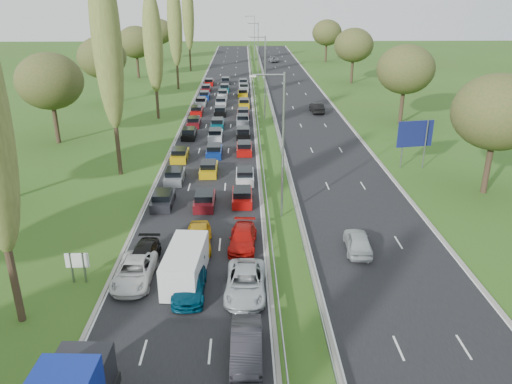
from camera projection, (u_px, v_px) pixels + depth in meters
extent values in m
plane|color=#314D18|center=(264.00, 116.00, 76.49)|extent=(260.00, 260.00, 0.00)
cube|color=black|center=(221.00, 113.00, 78.65)|extent=(10.50, 215.00, 0.04)
cube|color=black|center=(306.00, 112.00, 78.96)|extent=(10.50, 215.00, 0.04)
cube|color=gray|center=(256.00, 109.00, 78.58)|extent=(0.06, 215.00, 0.32)
cube|color=gray|center=(271.00, 109.00, 78.63)|extent=(0.06, 215.00, 0.32)
cylinder|color=gray|center=(283.00, 148.00, 39.91)|extent=(0.18, 0.18, 12.00)
cylinder|color=gray|center=(265.00, 79.00, 72.41)|extent=(0.18, 0.18, 12.00)
cylinder|color=gray|center=(258.00, 52.00, 104.91)|extent=(0.18, 0.18, 12.00)
cylinder|color=gray|center=(255.00, 38.00, 137.40)|extent=(0.18, 0.18, 12.00)
cylinder|color=#2D2116|center=(11.00, 265.00, 27.43)|extent=(0.44, 0.44, 7.20)
cylinder|color=#2D2116|center=(117.00, 137.00, 50.51)|extent=(0.44, 0.44, 7.92)
ellipsoid|color=#59622A|center=(106.00, 38.00, 46.93)|extent=(2.80, 2.80, 17.60)
cylinder|color=#2D2116|center=(157.00, 97.00, 73.99)|extent=(0.44, 0.44, 6.48)
ellipsoid|color=#59622A|center=(153.00, 41.00, 71.06)|extent=(2.80, 2.80, 14.40)
cylinder|color=#2D2116|center=(177.00, 70.00, 97.07)|extent=(0.44, 0.44, 7.20)
ellipsoid|color=#59622A|center=(175.00, 23.00, 93.81)|extent=(2.80, 2.80, 16.00)
cylinder|color=#2D2116|center=(190.00, 54.00, 120.15)|extent=(0.44, 0.44, 7.92)
ellipsoid|color=#59622A|center=(188.00, 11.00, 116.57)|extent=(2.80, 2.80, 17.60)
cylinder|color=#2D2116|center=(56.00, 124.00, 61.99)|extent=(0.56, 0.56, 4.84)
ellipsoid|color=#38471E|center=(50.00, 81.00, 60.03)|extent=(8.00, 8.00, 6.80)
cylinder|color=#2D2116|center=(105.00, 89.00, 84.27)|extent=(0.56, 0.56, 4.84)
ellipsoid|color=#38471E|center=(102.00, 57.00, 82.32)|extent=(8.00, 8.00, 6.80)
cylinder|color=#2D2116|center=(138.00, 67.00, 110.27)|extent=(0.56, 0.56, 4.84)
ellipsoid|color=#38471E|center=(136.00, 42.00, 108.32)|extent=(8.00, 8.00, 6.80)
cylinder|color=#2D2116|center=(160.00, 51.00, 139.99)|extent=(0.56, 0.56, 4.84)
ellipsoid|color=#38471E|center=(159.00, 32.00, 138.03)|extent=(8.00, 8.00, 6.80)
cylinder|color=#2D2116|center=(487.00, 168.00, 46.32)|extent=(0.56, 0.56, 4.84)
ellipsoid|color=#38471E|center=(498.00, 112.00, 44.36)|extent=(8.00, 8.00, 6.80)
cylinder|color=#2D2116|center=(402.00, 107.00, 71.39)|extent=(0.56, 0.56, 4.84)
ellipsoid|color=#38471E|center=(406.00, 69.00, 69.43)|extent=(8.00, 8.00, 6.80)
cylinder|color=#2D2116|center=(352.00, 71.00, 103.89)|extent=(0.56, 0.56, 4.84)
ellipsoid|color=#38471E|center=(354.00, 45.00, 101.93)|extent=(8.00, 8.00, 6.80)
cylinder|color=#2D2116|center=(326.00, 53.00, 136.39)|extent=(0.56, 0.56, 4.84)
ellipsoid|color=#38471E|center=(327.00, 33.00, 134.43)|extent=(8.00, 8.00, 6.80)
cube|color=black|center=(163.00, 201.00, 44.13)|extent=(1.75, 4.00, 0.80)
cube|color=slate|center=(175.00, 177.00, 49.83)|extent=(1.75, 4.00, 0.80)
cube|color=#BF990C|center=(180.00, 156.00, 56.38)|extent=(1.75, 4.00, 0.80)
cube|color=black|center=(189.00, 135.00, 64.86)|extent=(1.75, 4.00, 0.80)
cube|color=#590F14|center=(194.00, 123.00, 70.60)|extent=(1.75, 4.00, 0.80)
cube|color=#A50C0A|center=(197.00, 112.00, 77.44)|extent=(1.75, 4.00, 0.80)
cube|color=#B2B7BC|center=(201.00, 103.00, 83.83)|extent=(1.75, 4.00, 0.80)
cube|color=navy|center=(205.00, 96.00, 89.11)|extent=(1.75, 4.00, 0.80)
cube|color=#590F14|center=(206.00, 89.00, 95.41)|extent=(1.75, 4.00, 0.80)
cube|color=#A50C0A|center=(209.00, 83.00, 102.20)|extent=(1.75, 4.00, 0.80)
cube|color=#590F14|center=(205.00, 201.00, 44.01)|extent=(1.75, 4.00, 0.80)
cube|color=#BF990C|center=(209.00, 170.00, 51.94)|extent=(1.75, 4.00, 0.80)
cube|color=navy|center=(214.00, 152.00, 57.76)|extent=(1.75, 4.00, 0.80)
cube|color=#B2B7BC|center=(216.00, 136.00, 64.36)|extent=(1.75, 4.00, 0.80)
cube|color=#053F4C|center=(218.00, 125.00, 69.79)|extent=(1.75, 4.00, 0.80)
cube|color=black|center=(220.00, 112.00, 77.14)|extent=(1.75, 4.00, 0.80)
cube|color=#B2B7BC|center=(221.00, 103.00, 83.73)|extent=(1.75, 4.00, 0.80)
cube|color=silver|center=(223.00, 95.00, 90.50)|extent=(1.75, 4.00, 0.80)
cube|color=#053F4C|center=(225.00, 89.00, 96.04)|extent=(1.75, 4.00, 0.80)
cube|color=black|center=(226.00, 82.00, 103.81)|extent=(1.75, 4.00, 0.80)
cube|color=#A50C0A|center=(242.00, 198.00, 44.81)|extent=(1.75, 4.00, 0.80)
cube|color=silver|center=(245.00, 177.00, 49.82)|extent=(1.75, 4.00, 0.80)
cube|color=#A50C0A|center=(244.00, 149.00, 58.77)|extent=(1.75, 4.00, 0.80)
cube|color=black|center=(243.00, 134.00, 65.15)|extent=(1.75, 4.00, 0.80)
cube|color=slate|center=(243.00, 121.00, 71.96)|extent=(1.75, 4.00, 0.80)
cube|color=#590F14|center=(243.00, 114.00, 75.90)|extent=(1.75, 4.00, 0.80)
cube|color=#BF990C|center=(244.00, 104.00, 82.77)|extent=(1.75, 4.00, 0.80)
cube|color=#BF990C|center=(243.00, 94.00, 91.08)|extent=(1.75, 4.00, 0.80)
cube|color=#B2B7BC|center=(244.00, 88.00, 96.83)|extent=(1.75, 4.00, 0.80)
cube|color=#B2B7BC|center=(243.00, 83.00, 101.88)|extent=(1.75, 4.00, 0.80)
imported|color=silver|center=(134.00, 272.00, 32.34)|extent=(2.44, 5.17, 1.43)
imported|color=black|center=(143.00, 256.00, 34.38)|extent=(2.02, 4.62, 1.32)
imported|color=#05344C|center=(190.00, 283.00, 31.07)|extent=(2.03, 4.88, 1.41)
imported|color=#D09C0D|center=(199.00, 237.00, 36.73)|extent=(2.12, 4.72, 1.57)
imported|color=black|center=(246.00, 345.00, 25.52)|extent=(1.66, 4.60, 1.51)
imported|color=#AEB4B7|center=(246.00, 283.00, 31.05)|extent=(2.70, 5.47, 1.49)
imported|color=#B10F0A|center=(243.00, 238.00, 36.80)|extent=(2.29, 4.89, 1.38)
imported|color=silver|center=(244.00, 279.00, 31.60)|extent=(1.88, 3.99, 1.32)
imported|color=#A3A9AC|center=(358.00, 242.00, 36.19)|extent=(2.12, 4.52, 1.50)
imported|color=black|center=(317.00, 108.00, 78.42)|extent=(1.91, 4.84, 1.57)
imported|color=slate|center=(274.00, 59.00, 136.75)|extent=(2.80, 5.34, 1.43)
cube|color=black|center=(83.00, 377.00, 22.29)|extent=(2.41, 2.17, 2.20)
cube|color=silver|center=(185.00, 265.00, 32.28)|extent=(2.24, 5.59, 2.24)
cube|color=black|center=(189.00, 248.00, 34.60)|extent=(2.18, 0.89, 1.79)
cylinder|color=black|center=(175.00, 262.00, 34.21)|extent=(0.28, 0.76, 0.76)
cylinder|color=black|center=(198.00, 290.00, 30.93)|extent=(0.28, 0.76, 0.76)
cylinder|color=gray|center=(72.00, 268.00, 32.16)|extent=(0.16, 0.16, 2.10)
cylinder|color=gray|center=(84.00, 268.00, 32.18)|extent=(0.16, 0.16, 2.10)
cube|color=silver|center=(77.00, 260.00, 31.96)|extent=(1.50, 0.12, 1.00)
cylinder|color=gray|center=(403.00, 145.00, 52.80)|extent=(0.16, 0.16, 5.20)
cylinder|color=gray|center=(425.00, 145.00, 52.85)|extent=(0.16, 0.16, 5.20)
cube|color=navy|center=(415.00, 134.00, 52.38)|extent=(3.95, 0.84, 2.80)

